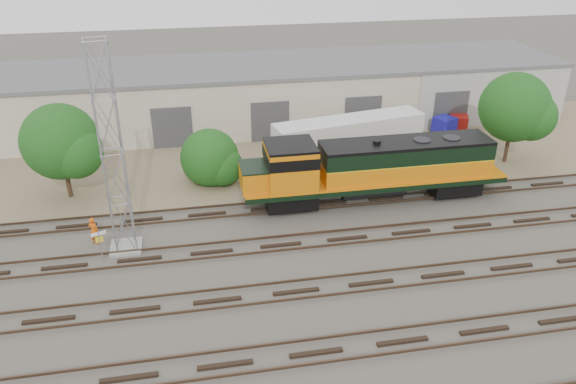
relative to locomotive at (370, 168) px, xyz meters
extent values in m
plane|color=#47423A|center=(-6.74, -6.00, -2.41)|extent=(140.00, 140.00, 0.00)
cube|color=#726047|center=(-6.74, 9.00, -2.40)|extent=(80.00, 16.00, 0.02)
cube|color=black|center=(-6.74, -13.50, -2.34)|extent=(80.00, 2.40, 0.14)
cube|color=#4C3828|center=(-6.74, -14.25, -2.20)|extent=(80.00, 0.08, 0.14)
cube|color=#4C3828|center=(-6.74, -12.75, -2.20)|extent=(80.00, 0.08, 0.14)
cube|color=black|center=(-6.74, -9.00, -2.34)|extent=(80.00, 2.40, 0.14)
cube|color=#4C3828|center=(-6.74, -9.75, -2.20)|extent=(80.00, 0.08, 0.14)
cube|color=#4C3828|center=(-6.74, -8.25, -2.20)|extent=(80.00, 0.08, 0.14)
cube|color=black|center=(-6.74, -4.50, -2.34)|extent=(80.00, 2.40, 0.14)
cube|color=#4C3828|center=(-6.74, -5.25, -2.20)|extent=(80.00, 0.08, 0.14)
cube|color=#4C3828|center=(-6.74, -3.75, -2.20)|extent=(80.00, 0.08, 0.14)
cube|color=black|center=(-6.74, 0.00, -2.34)|extent=(80.00, 2.40, 0.14)
cube|color=#4C3828|center=(-6.74, -0.75, -2.20)|extent=(80.00, 0.08, 0.14)
cube|color=#4C3828|center=(-6.74, 0.75, -2.20)|extent=(80.00, 0.08, 0.14)
cube|color=beige|center=(-6.74, 17.00, 0.09)|extent=(58.00, 10.00, 5.00)
cube|color=#59595B|center=(-6.74, 17.00, 2.74)|extent=(58.40, 10.40, 0.30)
cube|color=#999993|center=(15.26, 11.95, 0.09)|extent=(14.00, 0.10, 5.00)
cube|color=#333335|center=(-20.74, 11.94, -0.71)|extent=(3.20, 0.12, 3.40)
cube|color=#333335|center=(-12.74, 11.94, -0.71)|extent=(3.20, 0.12, 3.40)
cube|color=#333335|center=(-4.74, 11.94, -0.71)|extent=(3.20, 0.12, 3.40)
cube|color=#333335|center=(3.26, 11.94, -0.71)|extent=(3.20, 0.12, 3.40)
cube|color=#333335|center=(11.26, 11.94, -0.71)|extent=(3.20, 0.12, 3.40)
cube|color=black|center=(-5.32, 0.00, -1.62)|extent=(3.27, 2.46, 1.02)
cube|color=black|center=(5.94, 0.00, -1.62)|extent=(3.27, 2.46, 1.02)
cube|color=black|center=(0.31, 0.00, -0.93)|extent=(17.39, 3.07, 0.36)
cylinder|color=black|center=(0.31, 0.00, -1.57)|extent=(4.30, 1.13, 1.13)
cube|color=#C66909|center=(2.35, 0.00, -0.13)|extent=(11.25, 2.66, 1.23)
cube|color=black|center=(2.35, 0.00, 0.99)|extent=(11.25, 2.66, 1.02)
cube|color=black|center=(2.35, 0.00, 1.61)|extent=(11.25, 2.66, 0.20)
cube|color=#C66909|center=(-5.32, 0.00, 0.58)|extent=(3.07, 3.07, 2.66)
cube|color=black|center=(-5.32, 0.00, 1.99)|extent=(3.07, 3.07, 0.16)
cube|color=#C66909|center=(-7.67, 0.00, -0.03)|extent=(1.64, 2.46, 1.43)
cube|color=gray|center=(-15.54, -3.11, -2.31)|extent=(1.76, 1.76, 0.20)
cylinder|color=gray|center=(-16.08, -2.57, 3.64)|extent=(0.09, 0.09, 11.70)
cylinder|color=gray|center=(-15.01, -2.57, 3.64)|extent=(0.09, 0.09, 11.70)
cylinder|color=gray|center=(-16.08, -3.64, 3.64)|extent=(0.09, 0.09, 11.70)
cylinder|color=gray|center=(-15.01, -3.64, 3.64)|extent=(0.09, 0.09, 11.70)
cylinder|color=gray|center=(-16.70, -4.35, -1.41)|extent=(0.06, 0.06, 1.99)
cube|color=white|center=(-16.70, -4.35, -0.55)|extent=(0.77, 0.33, 0.20)
cube|color=yellow|center=(-16.70, -4.35, -0.91)|extent=(0.39, 0.18, 0.32)
imported|color=#D2530B|center=(-17.33, -2.24, -1.54)|extent=(0.75, 0.66, 1.73)
cube|color=silver|center=(0.38, 6.33, -0.03)|extent=(11.91, 4.54, 2.42)
cube|color=black|center=(4.87, 7.21, -1.96)|extent=(2.55, 2.62, 0.90)
cube|color=black|center=(-3.86, 4.58, -1.82)|extent=(0.13, 0.13, 1.17)
cube|color=black|center=(-4.20, 6.34, -1.82)|extent=(0.13, 0.13, 1.17)
cube|color=#191699|center=(10.29, 10.77, -1.66)|extent=(2.05, 2.00, 1.50)
cube|color=maroon|center=(11.83, 11.28, -1.71)|extent=(1.90, 1.84, 1.40)
cylinder|color=#382619|center=(-19.71, 4.30, -1.27)|extent=(0.31, 0.31, 2.28)
sphere|color=#154313|center=(-19.71, 4.30, 1.62)|extent=(4.98, 4.98, 4.98)
sphere|color=#154313|center=(-18.71, 3.55, 1.12)|extent=(3.48, 3.48, 3.48)
cylinder|color=#382619|center=(-10.16, 5.01, -2.22)|extent=(0.28, 0.28, 0.38)
sphere|color=#154313|center=(-10.16, 5.01, -0.59)|extent=(4.13, 4.13, 4.13)
sphere|color=#154313|center=(-9.33, 4.39, -1.00)|extent=(2.89, 2.89, 2.89)
cylinder|color=#382619|center=(12.40, 4.32, -1.12)|extent=(0.30, 0.30, 2.58)
sphere|color=#154313|center=(12.40, 4.32, 1.98)|extent=(5.16, 5.16, 5.16)
sphere|color=#154313|center=(13.43, 3.54, 1.46)|extent=(3.61, 3.61, 3.61)
camera|label=1|loc=(-11.42, -31.74, 15.13)|focal=35.00mm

